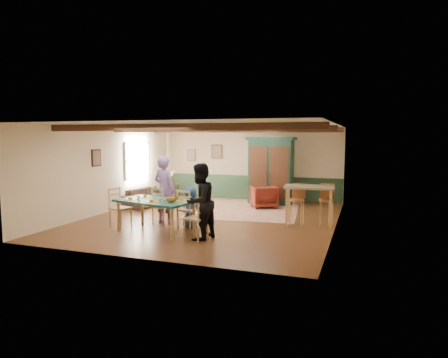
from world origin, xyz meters
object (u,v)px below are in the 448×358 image
(dining_chair_far_left, at_px, (163,206))
(cat, at_px, (171,199))
(armoire, at_px, (271,171))
(person_woman, at_px, (200,202))
(dining_chair_end_left, at_px, (120,207))
(dining_chair_end_right, at_px, (196,217))
(armchair, at_px, (263,197))
(sofa, at_px, (148,196))
(end_table, at_px, (172,191))
(counter_table, at_px, (309,206))
(dining_chair_far_right, at_px, (188,209))
(table_lamp, at_px, (172,178))
(person_man, at_px, (165,190))
(person_child, at_px, (190,207))
(bar_stool_left, at_px, (297,205))
(bar_stool_right, at_px, (327,205))
(dining_table, at_px, (156,216))

(dining_chair_far_left, height_order, cat, dining_chair_far_left)
(armoire, bearing_deg, dining_chair_far_left, -113.12)
(person_woman, bearing_deg, dining_chair_end_left, -90.00)
(dining_chair_end_right, relative_size, armoire, 0.43)
(armchair, bearing_deg, sofa, -18.27)
(dining_chair_far_left, bearing_deg, sofa, -40.49)
(dining_chair_end_right, relative_size, end_table, 1.86)
(dining_chair_end_right, xyz_separation_m, counter_table, (2.31, 2.27, 0.03))
(cat, bearing_deg, dining_chair_far_left, 139.20)
(dining_chair_far_right, bearing_deg, counter_table, -143.23)
(dining_chair_far_right, relative_size, table_lamp, 2.03)
(dining_chair_far_left, relative_size, person_woman, 0.58)
(sofa, height_order, end_table, sofa)
(person_man, bearing_deg, armchair, -108.26)
(person_child, relative_size, armoire, 0.46)
(armchair, bearing_deg, bar_stool_left, 94.19)
(end_table, xyz_separation_m, bar_stool_right, (6.10, -2.93, 0.29))
(armchair, bearing_deg, table_lamp, -41.45)
(dining_chair_end_left, distance_m, table_lamp, 4.90)
(person_man, bearing_deg, bar_stool_right, -151.72)
(cat, distance_m, sofa, 4.68)
(dining_chair_far_right, relative_size, sofa, 0.50)
(table_lamp, distance_m, counter_table, 6.43)
(person_child, xyz_separation_m, end_table, (-2.73, 4.31, -0.27))
(person_child, height_order, counter_table, person_child)
(bar_stool_left, bearing_deg, dining_chair_end_right, -125.63)
(bar_stool_left, height_order, bar_stool_right, bar_stool_right)
(table_lamp, bearing_deg, end_table, 0.00)
(dining_chair_end_right, distance_m, armchair, 4.55)
(armoire, bearing_deg, bar_stool_right, -50.62)
(dining_chair_end_right, bearing_deg, cat, -80.54)
(dining_chair_far_left, bearing_deg, person_child, -174.29)
(person_man, relative_size, sofa, 0.91)
(dining_chair_far_right, xyz_separation_m, person_man, (-0.83, 0.27, 0.42))
(dining_chair_end_left, bearing_deg, person_child, -62.70)
(armchair, height_order, table_lamp, table_lamp)
(armchair, distance_m, sofa, 4.04)
(dining_chair_end_left, bearing_deg, person_woman, -90.00)
(dining_table, xyz_separation_m, person_child, (0.61, 0.75, 0.14))
(end_table, bearing_deg, dining_chair_end_right, -57.95)
(person_man, bearing_deg, dining_chair_far_left, 90.00)
(dining_table, bearing_deg, bar_stool_left, 32.48)
(dining_chair_far_right, bearing_deg, dining_chair_end_left, 24.92)
(person_man, bearing_deg, bar_stool_left, -149.95)
(dining_chair_far_left, relative_size, cat, 2.64)
(dining_table, distance_m, counter_table, 4.05)
(person_child, relative_size, cat, 2.79)
(dining_chair_end_right, bearing_deg, person_child, -136.85)
(cat, distance_m, armchair, 4.66)
(cat, distance_m, bar_stool_left, 3.50)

